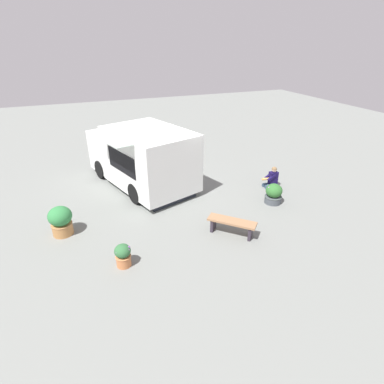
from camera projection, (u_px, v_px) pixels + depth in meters
name	position (u px, v px, depth m)	size (l,w,h in m)	color
ground_plane	(163.00, 191.00, 11.77)	(40.00, 40.00, 0.00)	slate
food_truck	(142.00, 158.00, 11.82)	(5.30, 3.62, 2.31)	white
person_customer	(272.00, 179.00, 11.97)	(0.45, 0.75, 0.83)	#34485E
planter_flowering_near	(61.00, 220.00, 8.96)	(0.68, 0.68, 0.90)	#AF7743
planter_flowering_far	(123.00, 255.00, 7.75)	(0.41, 0.41, 0.63)	#C17244
planter_flowering_side	(274.00, 194.00, 10.76)	(0.61, 0.61, 0.72)	#454B51
plaza_bench	(232.00, 224.00, 9.01)	(1.29, 1.30, 0.47)	#976E4C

